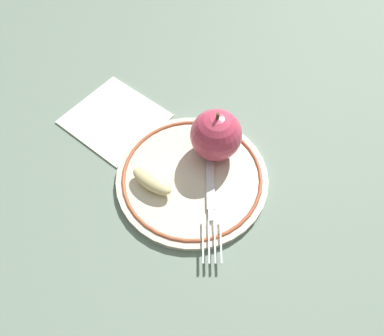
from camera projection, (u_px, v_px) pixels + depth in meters
ground_plane at (192, 188)px, 0.56m from camera, size 2.00×2.00×0.00m
plate at (192, 177)px, 0.57m from camera, size 0.23×0.23×0.01m
apple_red_whole at (216, 135)px, 0.55m from camera, size 0.08×0.08×0.09m
apple_slice_front at (152, 180)px, 0.54m from camera, size 0.03×0.07×0.02m
fork at (211, 201)px, 0.54m from camera, size 0.15×0.12×0.00m
napkin_folded at (115, 118)px, 0.63m from camera, size 0.14×0.15×0.01m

